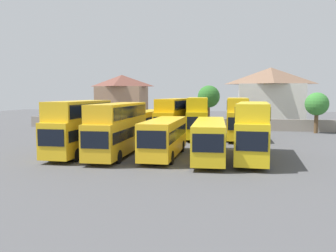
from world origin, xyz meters
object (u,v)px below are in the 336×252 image
(house_terrace_left, at_px, (122,99))
(house_terrace_centre, at_px, (270,96))
(tree_left_of_lot, at_px, (209,97))
(bus_8, at_px, (198,115))
(bus_9, at_px, (237,116))
(bus_3, at_px, (164,136))
(bus_4, at_px, (210,137))
(bus_6, at_px, (146,122))
(bus_1, at_px, (80,124))
(bus_2, at_px, (118,126))
(tree_behind_wall, at_px, (317,104))
(bus_5, at_px, (253,128))
(bus_7, at_px, (174,115))

(house_terrace_left, height_order, house_terrace_centre, house_terrace_centre)
(tree_left_of_lot, bearing_deg, bus_8, -92.63)
(bus_9, relative_size, tree_left_of_lot, 1.64)
(bus_3, bearing_deg, bus_8, 174.17)
(bus_4, bearing_deg, bus_3, -92.08)
(bus_6, bearing_deg, bus_1, -5.39)
(bus_3, height_order, house_terrace_centre, house_terrace_centre)
(bus_2, relative_size, bus_9, 0.99)
(tree_left_of_lot, height_order, tree_behind_wall, tree_left_of_lot)
(bus_9, distance_m, house_terrace_left, 28.19)
(bus_2, bearing_deg, bus_5, 90.17)
(bus_7, bearing_deg, house_terrace_centre, 146.30)
(bus_3, relative_size, tree_left_of_lot, 1.44)
(house_terrace_centre, distance_m, tree_behind_wall, 11.56)
(bus_6, relative_size, tree_left_of_lot, 1.65)
(bus_4, relative_size, tree_behind_wall, 2.03)
(bus_4, xyz_separation_m, house_terrace_left, (-18.60, 33.27, 2.82))
(bus_2, xyz_separation_m, bus_7, (2.70, 15.03, 0.13))
(bus_8, bearing_deg, bus_3, -10.32)
(bus_1, xyz_separation_m, bus_6, (2.56, 15.22, -0.89))
(bus_1, bearing_deg, bus_6, 170.57)
(bus_6, xyz_separation_m, tree_left_of_lot, (7.57, 12.13, 3.26))
(bus_8, relative_size, house_terrace_left, 1.22)
(bus_7, height_order, bus_8, bus_8)
(bus_5, distance_m, tree_behind_wall, 24.82)
(bus_4, xyz_separation_m, bus_9, (2.56, 14.74, 1.01))
(bus_4, bearing_deg, bus_1, -92.28)
(house_terrace_left, xyz_separation_m, tree_left_of_lot, (16.72, -5.95, 0.48))
(bus_5, xyz_separation_m, house_terrace_left, (-22.24, 33.04, 1.95))
(bus_3, height_order, bus_7, bus_7)
(bus_1, height_order, bus_9, bus_9)
(tree_behind_wall, bearing_deg, bus_4, -121.25)
(bus_6, xyz_separation_m, bus_7, (3.84, -0.08, 0.90))
(bus_2, bearing_deg, bus_8, 157.64)
(bus_1, height_order, tree_behind_wall, tree_behind_wall)
(bus_7, distance_m, bus_9, 8.18)
(bus_2, bearing_deg, bus_6, -176.20)
(bus_1, relative_size, tree_left_of_lot, 1.48)
(bus_7, bearing_deg, bus_5, 36.32)
(house_terrace_left, bearing_deg, tree_behind_wall, -17.86)
(bus_6, relative_size, bus_9, 1.01)
(bus_6, relative_size, tree_behind_wall, 1.98)
(bus_1, bearing_deg, bus_4, 90.24)
(bus_6, bearing_deg, tree_behind_wall, 112.28)
(bus_3, relative_size, tree_behind_wall, 1.73)
(bus_3, relative_size, house_terrace_left, 1.10)
(bus_5, height_order, house_terrace_left, house_terrace_left)
(bus_4, bearing_deg, bus_5, 91.30)
(bus_5, relative_size, bus_9, 0.95)
(bus_9, height_order, house_terrace_left, house_terrace_left)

